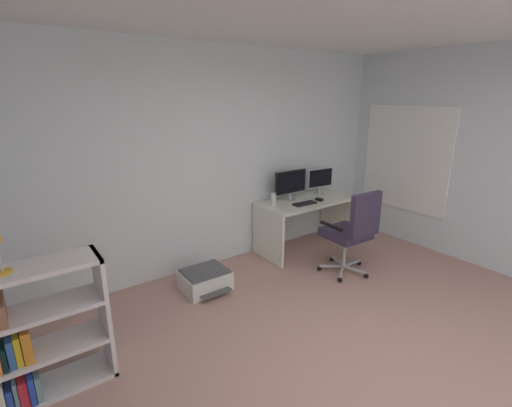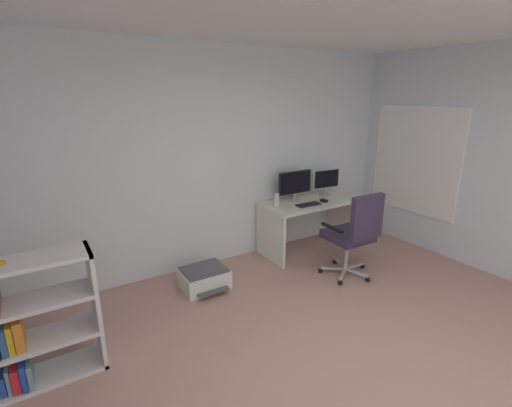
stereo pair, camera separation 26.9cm
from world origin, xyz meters
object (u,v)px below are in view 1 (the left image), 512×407
(monitor_main, at_px, (291,183))
(office_chair, at_px, (353,229))
(desktop_speaker, at_px, (273,199))
(bookshelf, at_px, (24,341))
(printer, at_px, (205,280))
(keyboard, at_px, (305,204))
(computer_mouse, at_px, (319,199))
(monitor_secondary, at_px, (320,179))
(desk, at_px, (305,213))

(monitor_main, height_order, office_chair, monitor_main)
(desktop_speaker, height_order, office_chair, office_chair)
(monitor_main, xyz_separation_m, bookshelf, (-3.29, -0.94, -0.50))
(desktop_speaker, xyz_separation_m, printer, (-1.20, -0.27, -0.69))
(monitor_main, distance_m, printer, 1.79)
(keyboard, bearing_deg, printer, -175.19)
(monitor_main, height_order, desktop_speaker, monitor_main)
(keyboard, relative_size, bookshelf, 0.34)
(computer_mouse, relative_size, bookshelf, 0.10)
(keyboard, bearing_deg, monitor_secondary, 28.29)
(monitor_main, bearing_deg, desktop_speaker, -172.00)
(keyboard, relative_size, printer, 0.66)
(office_chair, bearing_deg, desktop_speaker, 112.69)
(monitor_secondary, height_order, desktop_speaker, monitor_secondary)
(desk, bearing_deg, monitor_secondary, 16.73)
(desk, height_order, printer, desk)
(desk, bearing_deg, monitor_main, 150.56)
(monitor_secondary, height_order, computer_mouse, monitor_secondary)
(office_chair, distance_m, printer, 1.84)
(keyboard, height_order, computer_mouse, computer_mouse)
(monitor_secondary, bearing_deg, monitor_main, -179.99)
(desktop_speaker, bearing_deg, desk, -6.78)
(monitor_main, bearing_deg, office_chair, -85.60)
(computer_mouse, distance_m, office_chair, 0.85)
(monitor_main, relative_size, desktop_speaker, 3.07)
(desktop_speaker, bearing_deg, monitor_secondary, 3.01)
(computer_mouse, bearing_deg, keyboard, 177.06)
(desk, relative_size, keyboard, 4.06)
(keyboard, distance_m, computer_mouse, 0.29)
(desk, xyz_separation_m, computer_mouse, (0.13, -0.13, 0.21))
(computer_mouse, relative_size, office_chair, 0.09)
(desktop_speaker, bearing_deg, printer, -167.13)
(office_chair, distance_m, bookshelf, 3.38)
(desk, distance_m, desktop_speaker, 0.61)
(desktop_speaker, bearing_deg, office_chair, -67.31)
(keyboard, distance_m, bookshelf, 3.41)
(bookshelf, height_order, printer, bookshelf)
(desk, height_order, desktop_speaker, desktop_speaker)
(desk, relative_size, printer, 2.68)
(computer_mouse, bearing_deg, monitor_main, 137.47)
(bookshelf, bearing_deg, keyboard, 11.68)
(keyboard, bearing_deg, computer_mouse, 4.99)
(desk, xyz_separation_m, monitor_secondary, (0.37, 0.11, 0.42))
(computer_mouse, bearing_deg, office_chair, -112.21)
(monitor_secondary, distance_m, printer, 2.28)
(desk, relative_size, computer_mouse, 13.81)
(office_chair, bearing_deg, monitor_main, 94.40)
(desk, distance_m, keyboard, 0.30)
(computer_mouse, distance_m, bookshelf, 3.69)
(keyboard, xyz_separation_m, office_chair, (0.04, -0.79, -0.13))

